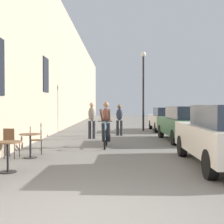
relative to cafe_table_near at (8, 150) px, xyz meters
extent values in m
plane|color=slate|center=(2.28, -2.91, -0.52)|extent=(88.00, 88.00, 0.00)
cube|color=tan|center=(-1.17, 11.09, 3.56)|extent=(0.50, 68.00, 8.16)
cube|color=black|center=(-0.90, 7.80, 2.55)|extent=(0.04, 1.10, 1.70)
cylinder|color=black|center=(0.00, 0.00, -0.51)|extent=(0.40, 0.40, 0.02)
cylinder|color=black|center=(0.00, 0.00, -0.16)|extent=(0.05, 0.05, 0.67)
cylinder|color=brown|center=(0.00, 0.00, 0.19)|extent=(0.64, 0.64, 0.02)
cylinder|color=black|center=(-0.03, 1.95, -0.51)|extent=(0.40, 0.40, 0.02)
cylinder|color=black|center=(-0.03, 1.95, -0.16)|extent=(0.05, 0.05, 0.67)
cylinder|color=brown|center=(-0.03, 1.95, 0.19)|extent=(0.64, 0.64, 0.02)
cylinder|color=black|center=(-0.71, 2.14, -0.30)|extent=(0.02, 0.02, 0.45)
cylinder|color=black|center=(-0.39, 2.09, -0.30)|extent=(0.02, 0.02, 0.45)
cylinder|color=black|center=(-0.76, 1.82, -0.30)|extent=(0.02, 0.02, 0.45)
cylinder|color=black|center=(-0.44, 1.77, -0.30)|extent=(0.02, 0.02, 0.45)
cube|color=brown|center=(-0.58, 1.95, -0.06)|extent=(0.43, 0.43, 0.02)
cube|color=brown|center=(-0.60, 1.78, 0.16)|extent=(0.34, 0.07, 0.42)
cylinder|color=black|center=(0.09, 2.82, -0.30)|extent=(0.02, 0.02, 0.45)
cylinder|color=black|center=(0.17, 2.51, -0.30)|extent=(0.02, 0.02, 0.45)
cylinder|color=black|center=(-0.22, 2.74, -0.30)|extent=(0.02, 0.02, 0.45)
cylinder|color=black|center=(-0.14, 2.43, -0.30)|extent=(0.02, 0.02, 0.45)
cube|color=brown|center=(-0.03, 2.62, -0.06)|extent=(0.46, 0.46, 0.02)
cube|color=brown|center=(-0.20, 2.58, 0.16)|extent=(0.10, 0.34, 0.42)
torus|color=black|center=(2.13, 3.72, -0.19)|extent=(0.07, 0.71, 0.71)
torus|color=black|center=(2.16, 4.77, -0.19)|extent=(0.07, 0.71, 0.71)
cylinder|color=#286084|center=(2.16, 4.68, 0.09)|extent=(0.04, 0.22, 0.58)
cylinder|color=#286084|center=(2.15, 4.18, 0.43)|extent=(0.06, 0.83, 0.14)
cylinder|color=#286084|center=(2.13, 3.74, 0.14)|extent=(0.04, 0.09, 0.67)
cylinder|color=#286084|center=(2.15, 4.27, -0.15)|extent=(0.06, 1.00, 0.12)
cylinder|color=black|center=(2.13, 3.77, 0.48)|extent=(0.52, 0.04, 0.03)
ellipsoid|color=black|center=(2.16, 4.59, 0.41)|extent=(0.12, 0.24, 0.06)
ellipsoid|color=brown|center=(2.15, 4.51, 0.68)|extent=(0.35, 0.36, 0.59)
sphere|color=#A57A5B|center=(2.15, 4.47, 1.08)|extent=(0.22, 0.22, 0.22)
cylinder|color=#26262D|center=(2.25, 4.43, 0.03)|extent=(0.14, 0.40, 0.75)
cylinder|color=#26262D|center=(2.05, 4.43, 0.03)|extent=(0.14, 0.40, 0.75)
cylinder|color=brown|center=(2.29, 4.11, 0.68)|extent=(0.10, 0.75, 0.48)
cylinder|color=brown|center=(2.00, 4.12, 0.68)|extent=(0.13, 0.75, 0.48)
cylinder|color=#26262D|center=(1.49, 7.24, -0.10)|extent=(0.14, 0.14, 0.84)
cylinder|color=#26262D|center=(1.30, 7.21, -0.10)|extent=(0.14, 0.14, 0.84)
ellipsoid|color=gray|center=(1.40, 7.22, 0.65)|extent=(0.37, 0.29, 0.67)
sphere|color=tan|center=(1.40, 7.22, 1.09)|extent=(0.22, 0.22, 0.22)
cylinder|color=#26262D|center=(2.82, 8.76, -0.13)|extent=(0.14, 0.14, 0.79)
cylinder|color=#26262D|center=(2.62, 8.80, -0.13)|extent=(0.14, 0.14, 0.79)
ellipsoid|color=#2D3342|center=(2.72, 8.78, 0.58)|extent=(0.38, 0.29, 0.62)
sphere|color=brown|center=(2.72, 8.78, 0.99)|extent=(0.22, 0.22, 0.22)
cylinder|color=black|center=(4.24, 11.76, 1.78)|extent=(0.12, 0.12, 4.60)
sphere|color=silver|center=(4.24, 11.76, 4.22)|extent=(0.32, 0.32, 0.32)
cylinder|color=black|center=(4.56, 2.30, -0.20)|extent=(0.22, 0.64, 0.64)
cylinder|color=black|center=(4.51, -0.62, -0.20)|extent=(0.22, 0.64, 0.64)
cube|color=#23512D|center=(5.58, 6.36, 0.14)|extent=(1.92, 4.35, 0.70)
cube|color=#283342|center=(5.60, 5.85, 0.75)|extent=(1.57, 2.37, 0.52)
cylinder|color=black|center=(4.73, 7.75, -0.21)|extent=(0.22, 0.62, 0.62)
cylinder|color=black|center=(6.34, 7.80, -0.21)|extent=(0.22, 0.62, 0.62)
cylinder|color=black|center=(4.83, 4.92, -0.21)|extent=(0.22, 0.62, 0.62)
cylinder|color=black|center=(6.44, 4.98, -0.21)|extent=(0.22, 0.62, 0.62)
cube|color=beige|center=(5.63, 11.82, 0.10)|extent=(1.69, 4.07, 0.66)
cube|color=#283342|center=(5.63, 11.33, 0.68)|extent=(1.42, 2.20, 0.49)
cylinder|color=black|center=(4.86, 13.16, -0.23)|extent=(0.19, 0.59, 0.59)
cylinder|color=black|center=(6.39, 13.16, -0.23)|extent=(0.19, 0.59, 0.59)
cylinder|color=black|center=(4.86, 10.47, -0.23)|extent=(0.19, 0.59, 0.59)
cylinder|color=black|center=(6.40, 10.48, -0.23)|extent=(0.19, 0.59, 0.59)
torus|color=black|center=(4.86, 0.26, -0.22)|extent=(0.13, 0.69, 0.69)
cube|color=#333338|center=(4.81, -0.47, -0.12)|extent=(0.29, 0.77, 0.28)
ellipsoid|color=maroon|center=(4.82, -0.37, 0.10)|extent=(0.31, 0.54, 0.24)
cylinder|color=black|center=(4.85, 0.16, 0.33)|extent=(0.62, 0.07, 0.03)
camera|label=1|loc=(2.51, -6.99, 1.03)|focal=48.55mm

